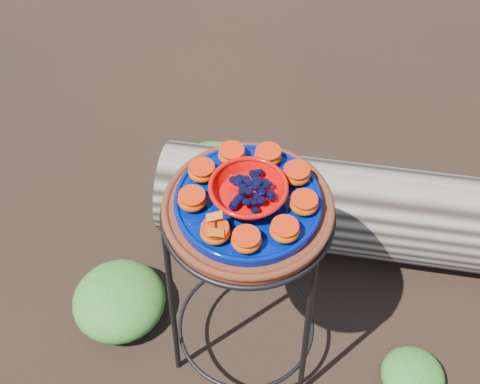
% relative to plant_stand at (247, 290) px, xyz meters
% --- Properties ---
extents(ground, '(60.00, 60.00, 0.00)m').
position_rel_plant_stand_xyz_m(ground, '(0.00, 0.00, -0.35)').
color(ground, black).
extents(plant_stand, '(0.44, 0.44, 0.70)m').
position_rel_plant_stand_xyz_m(plant_stand, '(0.00, 0.00, 0.00)').
color(plant_stand, black).
rests_on(plant_stand, ground).
extents(terracotta_saucer, '(0.38, 0.38, 0.03)m').
position_rel_plant_stand_xyz_m(terracotta_saucer, '(0.00, 0.00, 0.37)').
color(terracotta_saucer, '#531109').
rests_on(terracotta_saucer, plant_stand).
extents(cobalt_plate, '(0.33, 0.33, 0.02)m').
position_rel_plant_stand_xyz_m(cobalt_plate, '(0.00, 0.00, 0.39)').
color(cobalt_plate, '#000850').
rests_on(cobalt_plate, terracotta_saucer).
extents(red_bowl, '(0.16, 0.16, 0.05)m').
position_rel_plant_stand_xyz_m(red_bowl, '(0.00, 0.00, 0.43)').
color(red_bowl, '#CA0603').
rests_on(red_bowl, cobalt_plate).
extents(glass_gems, '(0.13, 0.13, 0.02)m').
position_rel_plant_stand_xyz_m(glass_gems, '(0.00, 0.00, 0.46)').
color(glass_gems, black).
rests_on(glass_gems, red_bowl).
extents(orange_half_0, '(0.06, 0.06, 0.04)m').
position_rel_plant_stand_xyz_m(orange_half_0, '(-0.05, -0.11, 0.42)').
color(orange_half_0, '#CC2D00').
rests_on(orange_half_0, cobalt_plate).
extents(orange_half_1, '(0.06, 0.06, 0.04)m').
position_rel_plant_stand_xyz_m(orange_half_1, '(0.02, -0.12, 0.42)').
color(orange_half_1, '#CC2D00').
rests_on(orange_half_1, cobalt_plate).
extents(orange_half_2, '(0.06, 0.06, 0.04)m').
position_rel_plant_stand_xyz_m(orange_half_2, '(0.09, -0.08, 0.42)').
color(orange_half_2, '#CC2D00').
rests_on(orange_half_2, cobalt_plate).
extents(orange_half_3, '(0.06, 0.06, 0.04)m').
position_rel_plant_stand_xyz_m(orange_half_3, '(0.12, 0.00, 0.42)').
color(orange_half_3, '#CC2D00').
rests_on(orange_half_3, cobalt_plate).
extents(orange_half_4, '(0.06, 0.06, 0.04)m').
position_rel_plant_stand_xyz_m(orange_half_4, '(0.09, 0.08, 0.42)').
color(orange_half_4, '#CC2D00').
rests_on(orange_half_4, cobalt_plate).
extents(orange_half_5, '(0.06, 0.06, 0.04)m').
position_rel_plant_stand_xyz_m(orange_half_5, '(0.02, 0.12, 0.42)').
color(orange_half_5, '#CC2D00').
rests_on(orange_half_5, cobalt_plate).
extents(orange_half_6, '(0.06, 0.06, 0.04)m').
position_rel_plant_stand_xyz_m(orange_half_6, '(-0.06, 0.11, 0.42)').
color(orange_half_6, '#CC2D00').
rests_on(orange_half_6, cobalt_plate).
extents(orange_half_7, '(0.06, 0.06, 0.04)m').
position_rel_plant_stand_xyz_m(orange_half_7, '(-0.12, 0.04, 0.42)').
color(orange_half_7, '#CC2D00').
rests_on(orange_half_7, cobalt_plate).
extents(orange_half_8, '(0.06, 0.06, 0.04)m').
position_rel_plant_stand_xyz_m(orange_half_8, '(-0.12, -0.04, 0.42)').
color(orange_half_8, '#CC2D00').
rests_on(orange_half_8, cobalt_plate).
extents(butterfly, '(0.09, 0.07, 0.01)m').
position_rel_plant_stand_xyz_m(butterfly, '(-0.05, -0.11, 0.44)').
color(butterfly, '#C3500E').
rests_on(butterfly, orange_half_0).
extents(driftwood_log, '(1.73, 0.54, 0.32)m').
position_rel_plant_stand_xyz_m(driftwood_log, '(0.46, 0.51, -0.19)').
color(driftwood_log, black).
rests_on(driftwood_log, ground).
extents(foliage_left, '(0.30, 0.30, 0.15)m').
position_rel_plant_stand_xyz_m(foliage_left, '(-0.43, 0.03, -0.27)').
color(foliage_left, '#1D5B1A').
rests_on(foliage_left, ground).
extents(foliage_right, '(0.19, 0.19, 0.10)m').
position_rel_plant_stand_xyz_m(foliage_right, '(0.52, -0.01, -0.30)').
color(foliage_right, '#1D5B1A').
rests_on(foliage_right, ground).
extents(foliage_back, '(0.33, 0.33, 0.17)m').
position_rel_plant_stand_xyz_m(foliage_back, '(-0.25, 0.61, -0.27)').
color(foliage_back, '#1D5B1A').
rests_on(foliage_back, ground).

